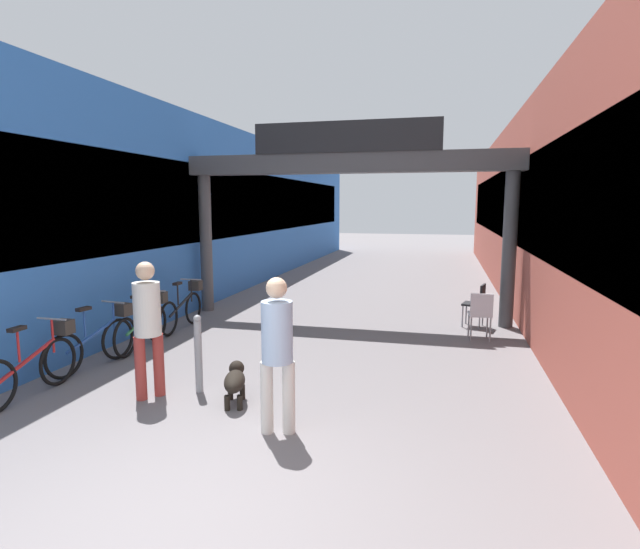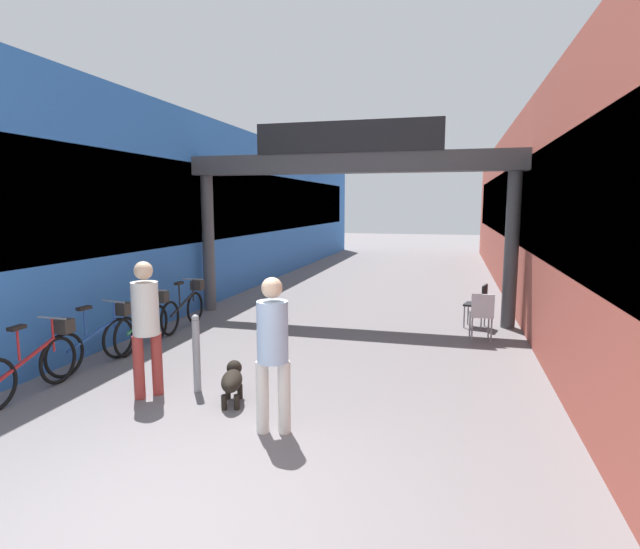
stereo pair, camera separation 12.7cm
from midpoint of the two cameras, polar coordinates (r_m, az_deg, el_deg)
name	(u,v)px [view 2 (the right image)]	position (r m, az deg, el deg)	size (l,w,h in m)	color
ground_plane	(158,522)	(4.59, -17.21, -25.39)	(80.00, 80.00, 0.00)	slate
storefront_left	(210,211)	(15.94, -12.18, 7.11)	(3.00, 26.00, 4.60)	blue
storefront_right	(569,212)	(14.52, 26.81, 6.36)	(3.00, 26.00, 4.60)	#B25142
arcade_sign_gateway	(348,180)	(10.85, 3.60, 10.71)	(7.40, 0.47, 4.22)	#4C4C4F
pedestrian_with_dog	(273,345)	(5.45, -4.76, -8.02)	(0.41, 0.41, 1.74)	silver
pedestrian_companion	(146,320)	(6.80, -18.79, -4.91)	(0.48, 0.48, 1.79)	#99332D
dog_on_leash	(232,380)	(6.53, -9.43, -11.77)	(0.42, 0.69, 0.49)	black
bicycle_red_nearest	(35,362)	(7.65, -29.40, -8.70)	(0.46, 1.69, 0.98)	black
bicycle_blue_second	(98,338)	(8.53, -23.60, -6.66)	(0.46, 1.68, 0.98)	black
bicycle_green_third	(146,322)	(9.34, -18.91, -5.19)	(0.46, 1.69, 0.98)	black
bicycle_black_farthest	(186,307)	(10.51, -14.78, -3.57)	(0.46, 1.69, 0.98)	black
bollard_post_metal	(196,353)	(6.92, -13.42, -8.68)	(0.10, 0.10, 1.06)	gray
cafe_chair_aluminium_nearer	(482,312)	(9.67, 18.36, -4.10)	(0.43, 0.43, 0.89)	gray
cafe_chair_black_farther	(479,302)	(10.69, 18.06, -2.96)	(0.49, 0.49, 0.89)	gray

